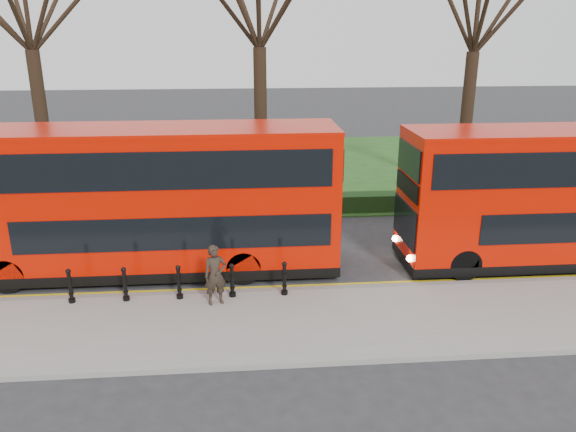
{
  "coord_description": "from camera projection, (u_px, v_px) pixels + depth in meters",
  "views": [
    {
      "loc": [
        1.07,
        -16.51,
        7.76
      ],
      "look_at": [
        2.5,
        0.5,
        2.0
      ],
      "focal_mm": 35.0,
      "sensor_mm": 36.0,
      "label": 1
    }
  ],
  "objects": [
    {
      "name": "pavement",
      "position": [
        207.0,
        327.0,
        15.13
      ],
      "size": [
        60.0,
        4.0,
        0.15
      ],
      "primitive_type": "cube",
      "color": "gray",
      "rests_on": "ground"
    },
    {
      "name": "yellow_line_inner",
      "position": [
        211.0,
        289.0,
        17.51
      ],
      "size": [
        60.0,
        0.1,
        0.01
      ],
      "primitive_type": "cube",
      "color": "yellow",
      "rests_on": "ground"
    },
    {
      "name": "yellow_line_outer",
      "position": [
        211.0,
        292.0,
        17.32
      ],
      "size": [
        60.0,
        0.1,
        0.01
      ],
      "primitive_type": "cube",
      "color": "yellow",
      "rests_on": "ground"
    },
    {
      "name": "kerb",
      "position": [
        210.0,
        294.0,
        17.02
      ],
      "size": [
        60.0,
        0.25,
        0.16
      ],
      "primitive_type": "cube",
      "color": "slate",
      "rests_on": "ground"
    },
    {
      "name": "hedge",
      "position": [
        218.0,
        206.0,
        24.28
      ],
      "size": [
        60.0,
        0.9,
        0.8
      ],
      "primitive_type": "cube",
      "color": "black",
      "rests_on": "ground"
    },
    {
      "name": "grass_verge",
      "position": [
        224.0,
        169.0,
        32.14
      ],
      "size": [
        60.0,
        18.0,
        0.06
      ],
      "primitive_type": "cube",
      "color": "#1D4617",
      "rests_on": "ground"
    },
    {
      "name": "bollard_row",
      "position": [
        179.0,
        283.0,
        16.44
      ],
      "size": [
        6.36,
        0.15,
        1.0
      ],
      "color": "black",
      "rests_on": "pavement"
    },
    {
      "name": "bus_lead",
      "position": [
        150.0,
        202.0,
        18.03
      ],
      "size": [
        12.09,
        2.77,
        4.81
      ],
      "color": "#C90F00",
      "rests_on": "ground"
    },
    {
      "name": "tree_right",
      "position": [
        478.0,
        3.0,
        25.56
      ],
      "size": [
        7.76,
        7.76,
        12.12
      ],
      "color": "black",
      "rests_on": "ground"
    },
    {
      "name": "ground",
      "position": [
        212.0,
        282.0,
        17.99
      ],
      "size": [
        120.0,
        120.0,
        0.0
      ],
      "primitive_type": "plane",
      "color": "#28282B",
      "rests_on": "ground"
    },
    {
      "name": "bus_rear",
      "position": [
        575.0,
        197.0,
        18.85
      ],
      "size": [
        11.66,
        2.68,
        4.64
      ],
      "color": "#C90F00",
      "rests_on": "ground"
    },
    {
      "name": "pedestrian",
      "position": [
        215.0,
        275.0,
        16.01
      ],
      "size": [
        0.74,
        0.59,
        1.79
      ],
      "primitive_type": "imported",
      "rotation": [
        0.0,
        0.0,
        0.27
      ],
      "color": "#2B221B",
      "rests_on": "pavement"
    }
  ]
}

